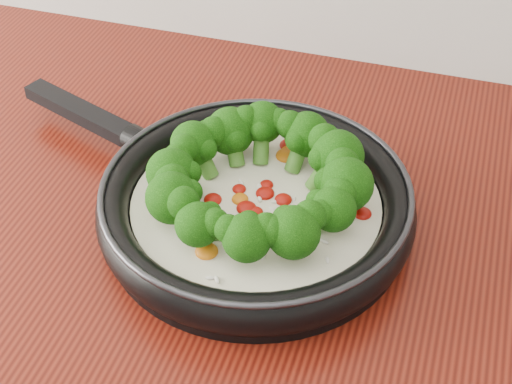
% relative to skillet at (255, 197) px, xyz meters
% --- Properties ---
extents(skillet, '(0.58, 0.45, 0.10)m').
position_rel_skillet_xyz_m(skillet, '(0.00, 0.00, 0.00)').
color(skillet, black).
rests_on(skillet, counter).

